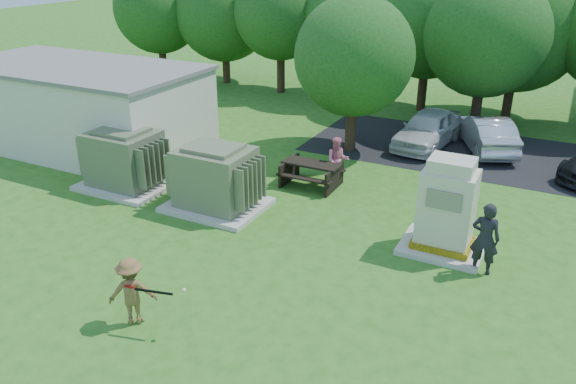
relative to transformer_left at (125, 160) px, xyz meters
The scene contains 15 objects.
ground 7.96m from the transformer_left, 34.70° to the right, with size 120.00×120.00×0.00m, color #2D6619.
service_building 5.19m from the transformer_left, 150.95° to the left, with size 10.00×5.00×3.20m, color beige.
service_building_roof 5.64m from the transformer_left, 150.95° to the left, with size 10.20×5.20×0.15m, color slate.
parking_strip 16.25m from the transformer_left, 33.69° to the left, with size 20.00×6.00×0.01m, color #232326.
transformer_left is the anchor object (origin of this frame).
transformer_right 3.70m from the transformer_left, ahead, with size 3.00×2.40×2.07m.
generator_cabinet 10.73m from the transformer_left, ahead, with size 2.19×1.80×2.67m.
picnic_table 6.38m from the transformer_left, 27.80° to the left, with size 1.98×1.49×0.85m.
batter 7.90m from the transformer_left, 47.08° to the right, with size 1.04×0.60×1.60m, color brown.
person_by_generator 11.86m from the transformer_left, ahead, with size 0.71×0.46×1.93m, color black.
person_at_picnic 7.29m from the transformer_left, 29.92° to the left, with size 0.80×0.63×1.65m, color pink.
car_white 12.07m from the transformer_left, 47.48° to the left, with size 1.77×4.39×1.50m, color silver.
car_silver_a 14.09m from the transformer_left, 42.55° to the left, with size 1.50×4.29×1.41m, color #BBBBC0.
batting_equipment 8.41m from the transformer_left, 43.94° to the right, with size 1.37×0.41×0.18m.
tree_row 16.56m from the transformer_left, 59.50° to the left, with size 41.30×13.30×7.30m.
Camera 1 is at (6.57, -8.87, 7.75)m, focal length 35.00 mm.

